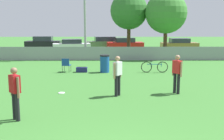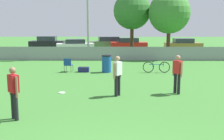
{
  "view_description": "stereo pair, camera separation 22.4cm",
  "coord_description": "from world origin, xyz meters",
  "views": [
    {
      "loc": [
        -0.23,
        -4.54,
        2.92
      ],
      "look_at": [
        -0.13,
        6.79,
        1.05
      ],
      "focal_mm": 45.0,
      "sensor_mm": 36.0,
      "label": 1
    },
    {
      "loc": [
        -0.01,
        -4.54,
        2.92
      ],
      "look_at": [
        -0.13,
        6.79,
        1.05
      ],
      "focal_mm": 45.0,
      "sensor_mm": 36.0,
      "label": 2
    }
  ],
  "objects": [
    {
      "name": "tree_far_right",
      "position": [
        4.56,
        19.58,
        3.83
      ],
      "size": [
        3.52,
        3.52,
        5.61
      ],
      "color": "#4C331E",
      "rests_on": "ground_plane"
    },
    {
      "name": "player_receiver_white",
      "position": [
        0.09,
        6.63,
        0.94
      ],
      "size": [
        0.39,
        0.44,
        1.64
      ],
      "rotation": [
        0.0,
        0.0,
        0.96
      ],
      "color": "black",
      "rests_on": "ground_plane"
    },
    {
      "name": "tree_near_pole",
      "position": [
        1.52,
        21.07,
        4.06
      ],
      "size": [
        3.34,
        3.34,
        5.75
      ],
      "color": "#4C331E",
      "rests_on": "ground_plane"
    },
    {
      "name": "parked_car_dark",
      "position": [
        -8.09,
        28.92,
        0.7
      ],
      "size": [
        4.13,
        1.91,
        1.48
      ],
      "rotation": [
        0.0,
        0.0,
        0.04
      ],
      "color": "black",
      "rests_on": "ground_plane"
    },
    {
      "name": "folding_chair_sideline",
      "position": [
        -2.87,
        12.4,
        0.49
      ],
      "size": [
        0.52,
        0.52,
        0.85
      ],
      "rotation": [
        0.0,
        0.0,
        3.01
      ],
      "color": "#333338",
      "rests_on": "ground_plane"
    },
    {
      "name": "player_defender_red",
      "position": [
        2.6,
        7.02,
        0.94
      ],
      "size": [
        0.39,
        0.45,
        1.64
      ],
      "rotation": [
        0.0,
        0.0,
        -0.97
      ],
      "color": "black",
      "rests_on": "ground_plane"
    },
    {
      "name": "player_thrower_red",
      "position": [
        -3.08,
        3.72,
        0.94
      ],
      "size": [
        0.41,
        0.41,
        1.64
      ],
      "rotation": [
        0.0,
        0.0,
        -0.81
      ],
      "color": "black",
      "rests_on": "ground_plane"
    },
    {
      "name": "fence_backline",
      "position": [
        0.0,
        18.0,
        0.55
      ],
      "size": [
        27.02,
        0.07,
        1.21
      ],
      "color": "gray",
      "rests_on": "ground_plane"
    },
    {
      "name": "parked_car_red",
      "position": [
        1.53,
        27.12,
        0.68
      ],
      "size": [
        4.15,
        2.02,
        1.38
      ],
      "rotation": [
        0.0,
        0.0,
        0.07
      ],
      "color": "black",
      "rests_on": "ground_plane"
    },
    {
      "name": "frisbee_disc",
      "position": [
        -2.28,
        7.1,
        0.01
      ],
      "size": [
        0.28,
        0.28,
        0.03
      ],
      "color": "white",
      "rests_on": "ground_plane"
    },
    {
      "name": "parked_car_olive",
      "position": [
        -0.78,
        29.24,
        0.68
      ],
      "size": [
        4.76,
        2.41,
        1.41
      ],
      "rotation": [
        0.0,
        0.0,
        0.17
      ],
      "color": "black",
      "rests_on": "ground_plane"
    },
    {
      "name": "gear_bag_sideline",
      "position": [
        -1.93,
        12.4,
        0.15
      ],
      "size": [
        0.66,
        0.36,
        0.32
      ],
      "color": "navy",
      "rests_on": "ground_plane"
    },
    {
      "name": "trash_bin",
      "position": [
        -0.52,
        12.32,
        0.54
      ],
      "size": [
        0.58,
        0.58,
        1.06
      ],
      "color": "#194C99",
      "rests_on": "ground_plane"
    },
    {
      "name": "bicycle_sideline",
      "position": [
        2.5,
        12.24,
        0.35
      ],
      "size": [
        1.64,
        0.44,
        0.71
      ],
      "rotation": [
        0.0,
        0.0,
        -0.02
      ],
      "color": "black",
      "rests_on": "ground_plane"
    },
    {
      "name": "parked_car_white",
      "position": [
        -4.31,
        25.72,
        0.65
      ],
      "size": [
        4.21,
        2.4,
        1.3
      ],
      "rotation": [
        0.0,
        0.0,
        0.18
      ],
      "color": "black",
      "rests_on": "ground_plane"
    },
    {
      "name": "parked_car_tan",
      "position": [
        7.63,
        26.94,
        0.64
      ],
      "size": [
        4.07,
        1.83,
        1.33
      ],
      "rotation": [
        0.0,
        0.0,
        0.03
      ],
      "color": "black",
      "rests_on": "ground_plane"
    }
  ]
}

